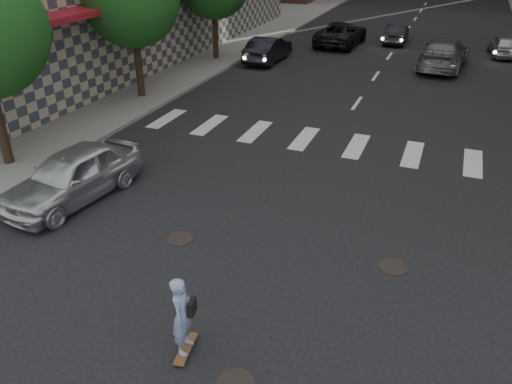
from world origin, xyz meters
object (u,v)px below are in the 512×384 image
at_px(silver_sedan, 73,175).
at_px(traffic_car_d, 505,45).
at_px(skateboarder, 183,316).
at_px(traffic_car_b, 444,54).
at_px(traffic_car_c, 341,34).
at_px(traffic_car_e, 397,34).
at_px(traffic_car_a, 268,49).

bearing_deg(silver_sedan, traffic_car_d, 70.73).
distance_m(skateboarder, traffic_car_b, 24.36).
relative_size(silver_sedan, traffic_car_b, 0.79).
bearing_deg(traffic_car_d, silver_sedan, 57.47).
xyz_separation_m(traffic_car_c, traffic_car_d, (10.07, 0.52, -0.10)).
height_order(traffic_car_c, traffic_car_e, traffic_car_c).
relative_size(silver_sedan, traffic_car_a, 1.02).
bearing_deg(silver_sedan, traffic_car_b, 73.13).
bearing_deg(traffic_car_b, traffic_car_e, -54.95).
height_order(traffic_car_b, traffic_car_d, traffic_car_b).
distance_m(traffic_car_c, traffic_car_e, 3.95).
bearing_deg(traffic_car_e, traffic_car_c, 30.25).
relative_size(traffic_car_a, traffic_car_c, 0.81).
bearing_deg(traffic_car_a, skateboarder, 107.35).
distance_m(traffic_car_a, traffic_car_b, 9.92).
bearing_deg(traffic_car_e, traffic_car_a, 51.56).
xyz_separation_m(traffic_car_b, traffic_car_e, (-3.38, 6.04, -0.18)).
xyz_separation_m(traffic_car_a, traffic_car_d, (13.00, 6.68, -0.06)).
xyz_separation_m(traffic_car_c, traffic_car_e, (3.38, 2.04, -0.12)).
bearing_deg(traffic_car_e, skateboarder, 89.55).
height_order(skateboarder, traffic_car_e, skateboarder).
xyz_separation_m(traffic_car_a, traffic_car_e, (6.30, 8.19, -0.09)).
xyz_separation_m(silver_sedan, traffic_car_a, (-0.58, 17.85, -0.04)).
bearing_deg(silver_sedan, skateboarder, -27.38).
bearing_deg(skateboarder, traffic_car_c, 88.42).
bearing_deg(skateboarder, traffic_car_e, 81.56).
height_order(skateboarder, traffic_car_a, skateboarder).
bearing_deg(traffic_car_d, traffic_car_c, -2.70).
height_order(silver_sedan, traffic_car_b, traffic_car_b).
bearing_deg(traffic_car_a, traffic_car_d, -151.97).
relative_size(traffic_car_b, traffic_car_e, 1.47).
bearing_deg(traffic_car_e, silver_sedan, 76.75).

